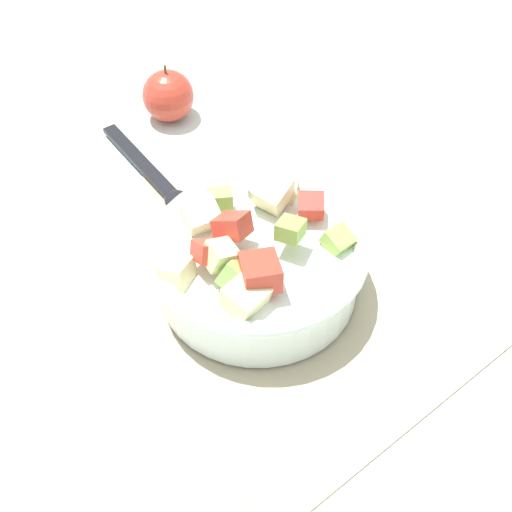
{
  "coord_description": "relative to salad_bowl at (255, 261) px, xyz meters",
  "views": [
    {
      "loc": [
        -0.4,
        0.32,
        0.61
      ],
      "look_at": [
        -0.01,
        0.0,
        0.06
      ],
      "focal_mm": 49.5,
      "sensor_mm": 36.0,
      "label": 1
    }
  ],
  "objects": [
    {
      "name": "ground_plane",
      "position": [
        0.01,
        -0.0,
        -0.05
      ],
      "size": [
        2.4,
        2.4,
        0.0
      ],
      "primitive_type": "plane",
      "color": "silver"
    },
    {
      "name": "salad_bowl",
      "position": [
        0.0,
        0.0,
        0.0
      ],
      "size": [
        0.24,
        0.24,
        0.12
      ],
      "color": "white",
      "rests_on": "placemat"
    },
    {
      "name": "serving_spoon",
      "position": [
        0.2,
        -0.01,
        -0.04
      ],
      "size": [
        0.22,
        0.04,
        0.01
      ],
      "color": "black",
      "rests_on": "placemat"
    },
    {
      "name": "whole_apple",
      "position": [
        0.33,
        -0.11,
        -0.01
      ],
      "size": [
        0.07,
        0.07,
        0.08
      ],
      "color": "#BC3828",
      "rests_on": "ground_plane"
    },
    {
      "name": "placemat",
      "position": [
        0.01,
        -0.0,
        -0.05
      ],
      "size": [
        0.47,
        0.32,
        0.01
      ],
      "primitive_type": "cube",
      "color": "tan",
      "rests_on": "ground_plane"
    }
  ]
}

